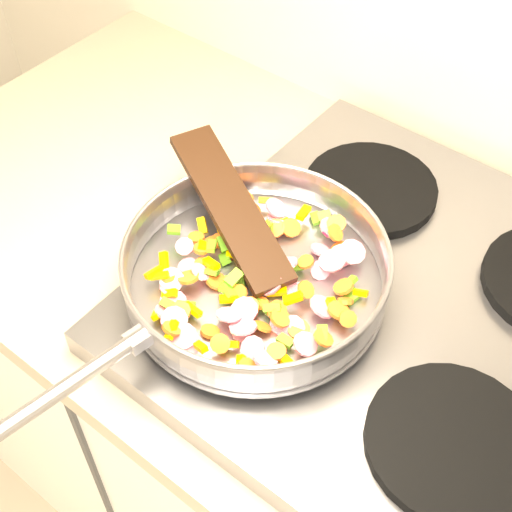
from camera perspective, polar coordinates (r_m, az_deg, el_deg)
The scene contains 7 objects.
cooktop at distance 0.93m, azimuth 11.61°, elevation -4.29°, with size 0.60×0.60×0.04m, color #939399.
grate_fl at distance 0.88m, azimuth -0.60°, elevation -4.48°, with size 0.19×0.19×0.02m, color black.
grate_fr at distance 0.81m, azimuth 15.46°, elevation -14.14°, with size 0.19×0.19×0.02m, color black.
grate_bl at distance 1.04m, azimuth 9.15°, elevation 5.33°, with size 0.19×0.19×0.02m, color black.
saute_pan at distance 0.87m, azimuth -0.10°, elevation -0.99°, with size 0.37×0.53×0.06m.
vegetable_heap at distance 0.88m, azimuth -0.21°, elevation -1.63°, with size 0.28×0.30×0.04m.
wooden_spatula at distance 0.91m, azimuth -2.04°, elevation 3.99°, with size 0.26×0.06×0.01m, color black.
Camera 1 is at (-0.51, 1.12, 1.65)m, focal length 50.00 mm.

